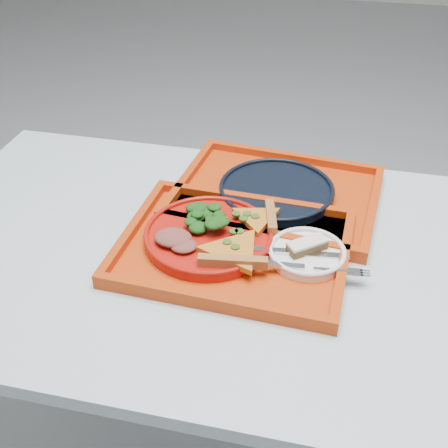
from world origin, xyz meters
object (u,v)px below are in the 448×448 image
Objects in this scene: tray_main at (234,250)px; dinner_plate at (209,237)px; navy_plate at (276,191)px; tray_far at (276,197)px; dessert_bar at (307,246)px.

tray_main is 1.73× the size of dinner_plate.
navy_plate is at bearing 78.38° from tray_main.
navy_plate is at bearing 61.57° from dinner_plate.
dinner_plate is at bearing -112.94° from tray_far.
tray_far is 0.23m from dinner_plate.
tray_main is at bearing -10.30° from dinner_plate.
tray_far is at bearing 0.00° from navy_plate.
dinner_plate reaches higher than navy_plate.
dessert_bar is (0.09, -0.21, 0.02)m from navy_plate.
dinner_plate is 0.20m from dessert_bar.
tray_far is 1.73× the size of navy_plate.
navy_plate is at bearing 0.00° from tray_far.
dinner_plate is at bearing 172.40° from tray_main.
dessert_bar is at bearing 4.79° from tray_main.
dessert_bar reaches higher than dinner_plate.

